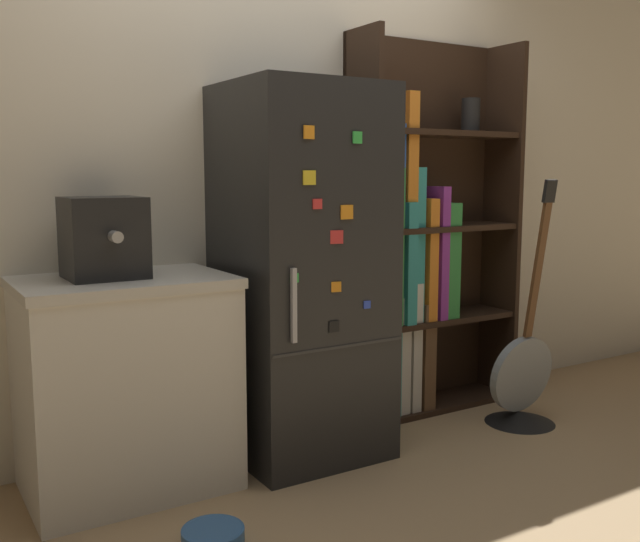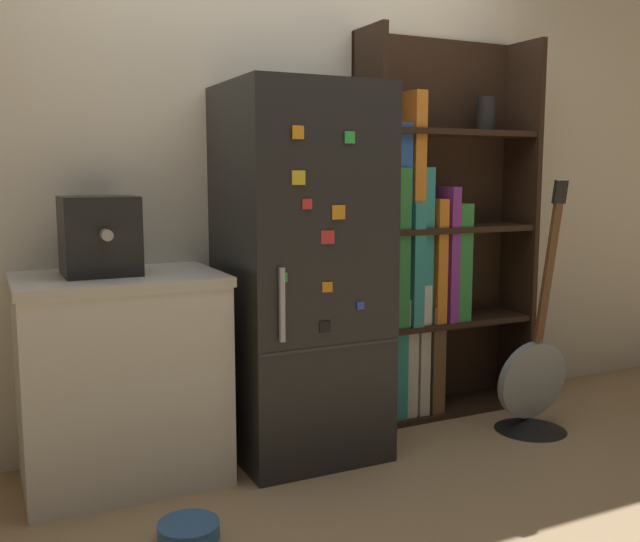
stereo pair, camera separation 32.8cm
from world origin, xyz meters
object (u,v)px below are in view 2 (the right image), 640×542
Objects in this scene: bookshelf at (422,256)px; guitar at (532,396)px; refrigerator at (300,273)px; espresso_machine at (100,236)px; pet_bowl at (189,530)px.

bookshelf reaches higher than guitar.
refrigerator reaches higher than espresso_machine.
refrigerator is at bearing 166.28° from guitar.
espresso_machine is 1.20m from pet_bowl.
refrigerator reaches higher than guitar.
espresso_machine is 1.53× the size of pet_bowl.
bookshelf is (0.78, 0.19, 0.02)m from refrigerator.
espresso_machine is (-1.65, -0.14, 0.18)m from bookshelf.
guitar is (1.14, -0.28, -0.66)m from refrigerator.
pet_bowl is at bearing -140.09° from refrigerator.
refrigerator is 0.84× the size of bookshelf.
espresso_machine is at bearing 176.13° from refrigerator.
bookshelf is 0.90m from guitar.
refrigerator is 1.21m from pet_bowl.
pet_bowl is (-1.84, -0.30, -0.14)m from guitar.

